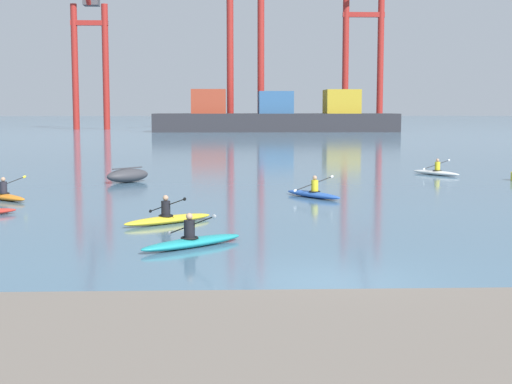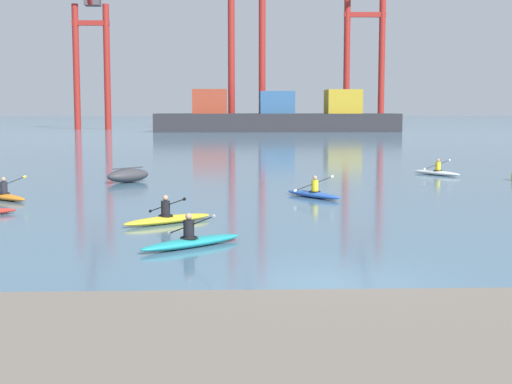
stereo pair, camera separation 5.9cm
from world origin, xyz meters
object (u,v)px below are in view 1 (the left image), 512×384
at_px(gantry_crane_west_mid, 246,21).
at_px(kayak_orange, 3,196).
at_px(kayak_yellow, 168,218).
at_px(gantry_crane_west, 89,40).
at_px(kayak_white, 436,172).
at_px(container_barge, 275,117).
at_px(capsized_dinghy, 128,175).
at_px(kayak_teal, 192,241).
at_px(gantry_crane_east_mid, 364,39).
at_px(kayak_blue, 313,194).

bearing_deg(gantry_crane_west_mid, kayak_orange, -97.15).
bearing_deg(kayak_orange, kayak_yellow, -42.71).
relative_size(gantry_crane_west, kayak_white, 11.18).
bearing_deg(container_barge, gantry_crane_west, 157.67).
bearing_deg(kayak_orange, capsized_dinghy, 60.01).
bearing_deg(kayak_yellow, kayak_teal, -77.06).
distance_m(gantry_crane_east_mid, kayak_yellow, 121.08).
bearing_deg(gantry_crane_east_mid, kayak_blue, -101.29).
xyz_separation_m(container_barge, kayak_orange, (-17.54, -94.98, -2.29)).
relative_size(gantry_crane_west, gantry_crane_west_mid, 0.97).
xyz_separation_m(gantry_crane_west, gantry_crane_west_mid, (28.44, -7.46, 2.57)).
relative_size(capsized_dinghy, kayak_teal, 0.90).
xyz_separation_m(gantry_crane_west_mid, kayak_yellow, (-5.25, -108.07, -18.79)).
height_order(gantry_crane_west_mid, kayak_yellow, gantry_crane_west_mid).
distance_m(container_barge, capsized_dinghy, 88.65).
bearing_deg(gantry_crane_west_mid, kayak_teal, -92.17).
distance_m(gantry_crane_west, kayak_orange, 110.98).
height_order(gantry_crane_west, kayak_white, gantry_crane_west).
bearing_deg(container_barge, kayak_yellow, -95.66).
xyz_separation_m(gantry_crane_west_mid, gantry_crane_east_mid, (22.28, 8.67, -2.20)).
relative_size(capsized_dinghy, kayak_white, 0.83).
height_order(gantry_crane_east_mid, kayak_white, gantry_crane_east_mid).
bearing_deg(container_barge, kayak_orange, -100.47).
bearing_deg(container_barge, kayak_blue, -92.69).
bearing_deg(container_barge, gantry_crane_west_mid, 127.93).
relative_size(gantry_crane_west, gantry_crane_east_mid, 1.11).
distance_m(gantry_crane_west, kayak_teal, 123.34).
bearing_deg(kayak_blue, capsized_dinghy, 141.15).
bearing_deg(kayak_blue, container_barge, 87.31).
bearing_deg(capsized_dinghy, kayak_white, 11.83).
bearing_deg(kayak_yellow, gantry_crane_west, 101.35).
distance_m(gantry_crane_west, gantry_crane_east_mid, 50.74).
height_order(capsized_dinghy, kayak_teal, kayak_teal).
relative_size(kayak_blue, kayak_yellow, 1.04).
relative_size(container_barge, kayak_white, 12.75).
bearing_deg(container_barge, kayak_white, -87.36).
relative_size(kayak_orange, kayak_blue, 0.90).
xyz_separation_m(kayak_blue, kayak_yellow, (-5.65, -7.11, 0.00)).
bearing_deg(kayak_blue, kayak_teal, -112.16).
xyz_separation_m(capsized_dinghy, kayak_yellow, (3.19, -14.23, -0.18)).
bearing_deg(kayak_yellow, kayak_white, 51.92).
bearing_deg(kayak_blue, gantry_crane_west_mid, 90.22).
height_order(gantry_crane_west_mid, kayak_white, gantry_crane_west_mid).
bearing_deg(kayak_white, container_barge, 92.64).
relative_size(gantry_crane_west_mid, kayak_white, 11.56).
bearing_deg(gantry_crane_west, kayak_orange, -81.75).
xyz_separation_m(kayak_blue, kayak_white, (8.32, 10.72, 0.00)).
bearing_deg(kayak_white, gantry_crane_west, 110.82).
height_order(kayak_teal, kayak_yellow, kayak_teal).
height_order(gantry_crane_east_mid, kayak_yellow, gantry_crane_east_mid).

